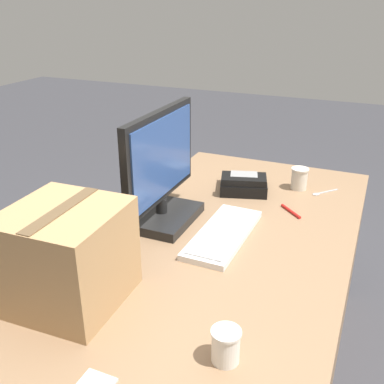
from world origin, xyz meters
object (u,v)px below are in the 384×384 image
object	(u,v)px
cardboard_box	(67,256)
keyboard	(224,234)
paper_cup_right	(299,178)
desk_phone	(244,184)
spoon	(321,193)
paper_cup_left	(226,346)
monitor	(161,176)
pen_marker	(291,211)

from	to	relation	value
cardboard_box	keyboard	bearing A→B (deg)	-29.16
paper_cup_right	cardboard_box	world-z (taller)	cardboard_box
desk_phone	spoon	xyz separation A→B (m)	(0.11, -0.33, -0.03)
paper_cup_left	spoon	size ratio (longest dim) A/B	0.77
monitor	cardboard_box	xyz separation A→B (m)	(-0.54, 0.02, -0.04)
keyboard	spoon	size ratio (longest dim) A/B	3.73
cardboard_box	pen_marker	world-z (taller)	cardboard_box
paper_cup_left	spoon	bearing A→B (deg)	-3.17
keyboard	monitor	bearing A→B (deg)	85.05
cardboard_box	pen_marker	xyz separation A→B (m)	(0.81, -0.47, -0.14)
desk_phone	pen_marker	bearing A→B (deg)	-136.68
monitor	spoon	world-z (taller)	monitor
desk_phone	cardboard_box	distance (m)	0.98
keyboard	desk_phone	xyz separation A→B (m)	(0.43, 0.06, 0.02)
monitor	spoon	size ratio (longest dim) A/B	4.36
paper_cup_left	paper_cup_right	bearing A→B (deg)	2.19
desk_phone	pen_marker	size ratio (longest dim) A/B	2.55
paper_cup_right	cardboard_box	size ratio (longest dim) A/B	0.31
spoon	cardboard_box	xyz separation A→B (m)	(-1.05, 0.55, 0.14)
cardboard_box	pen_marker	size ratio (longest dim) A/B	3.22
paper_cup_right	pen_marker	size ratio (longest dim) A/B	0.99
monitor	paper_cup_left	size ratio (longest dim) A/B	5.69
keyboard	cardboard_box	world-z (taller)	cardboard_box
monitor	paper_cup_left	distance (m)	0.77
desk_phone	cardboard_box	bearing A→B (deg)	149.79
monitor	keyboard	bearing A→B (deg)	-95.93
desk_phone	monitor	bearing A→B (deg)	136.39
desk_phone	pen_marker	distance (m)	0.28
monitor	pen_marker	xyz separation A→B (m)	(0.27, -0.45, -0.18)
spoon	monitor	bearing A→B (deg)	-4.94
spoon	cardboard_box	distance (m)	1.20
cardboard_box	spoon	bearing A→B (deg)	-27.63
paper_cup_left	desk_phone	bearing A→B (deg)	14.89
desk_phone	cardboard_box	xyz separation A→B (m)	(-0.95, 0.22, 0.11)
desk_phone	spoon	size ratio (longest dim) A/B	2.18
monitor	paper_cup_right	bearing A→B (deg)	-39.07
cardboard_box	paper_cup_right	bearing A→B (deg)	-22.71
desk_phone	paper_cup_right	world-z (taller)	paper_cup_right
paper_cup_left	paper_cup_right	world-z (taller)	paper_cup_right
spoon	pen_marker	world-z (taller)	pen_marker
spoon	pen_marker	distance (m)	0.26
monitor	desk_phone	size ratio (longest dim) A/B	2.00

